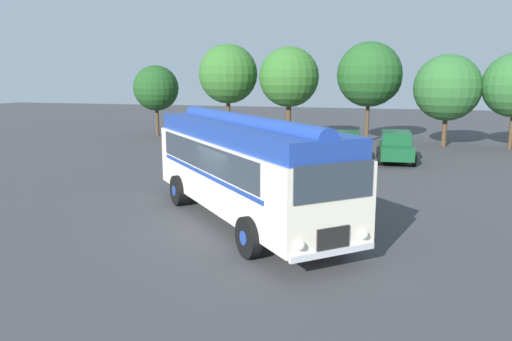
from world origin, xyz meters
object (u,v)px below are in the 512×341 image
at_px(vintage_bus, 243,164).
at_px(car_mid_right, 345,147).
at_px(car_mid_left, 291,144).
at_px(car_far_right, 396,146).
at_px(car_near_left, 246,143).

bearing_deg(vintage_bus, car_mid_right, 80.73).
relative_size(vintage_bus, car_mid_right, 2.10).
bearing_deg(car_mid_left, vintage_bus, -85.13).
relative_size(car_mid_right, car_far_right, 1.01).
distance_m(car_mid_left, car_mid_right, 3.07).
bearing_deg(car_mid_right, vintage_bus, -99.27).
relative_size(vintage_bus, car_far_right, 2.12).
xyz_separation_m(vintage_bus, car_far_right, (4.66, 13.23, -1.05)).
distance_m(vintage_bus, car_mid_left, 12.59).
bearing_deg(car_mid_left, car_far_right, 7.20).
distance_m(car_near_left, car_mid_right, 5.71).
bearing_deg(car_near_left, car_far_right, 5.58).
xyz_separation_m(car_near_left, car_mid_left, (2.66, 0.10, 0.00)).
xyz_separation_m(vintage_bus, car_mid_right, (1.99, 12.17, -1.05)).
height_order(car_near_left, car_mid_left, same).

